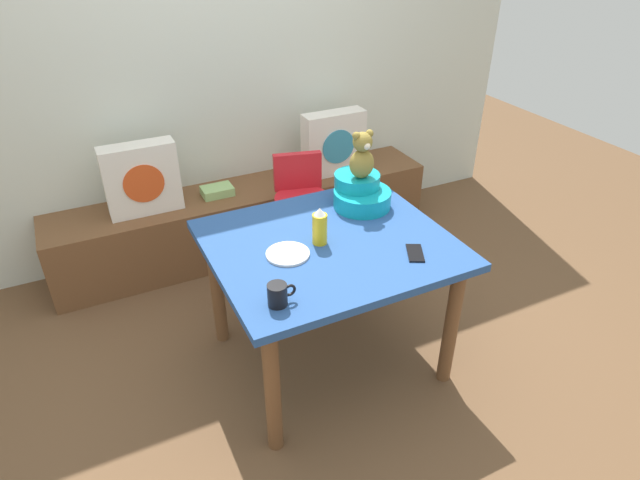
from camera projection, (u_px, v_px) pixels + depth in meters
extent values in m
plane|color=brown|center=(328.00, 356.00, 2.94)|extent=(8.00, 8.00, 0.00)
cube|color=silver|center=(222.00, 52.00, 3.40)|extent=(4.40, 0.10, 2.60)
cube|color=brown|center=(248.00, 219.00, 3.76)|extent=(2.60, 0.44, 0.46)
cube|color=white|center=(142.00, 179.00, 3.26)|extent=(0.44, 0.14, 0.44)
cylinder|color=#D84C1E|center=(144.00, 184.00, 3.21)|extent=(0.24, 0.01, 0.24)
cube|color=white|center=(334.00, 143.00, 3.75)|extent=(0.44, 0.14, 0.44)
cylinder|color=teal|center=(339.00, 147.00, 3.69)|extent=(0.24, 0.01, 0.24)
cube|color=#98C677|center=(217.00, 191.00, 3.55)|extent=(0.20, 0.14, 0.06)
cube|color=#264C8C|center=(329.00, 245.00, 2.56)|extent=(1.12, 0.98, 0.04)
cylinder|color=brown|center=(273.00, 390.00, 2.27)|extent=(0.07, 0.07, 0.70)
cylinder|color=brown|center=(451.00, 325.00, 2.62)|extent=(0.07, 0.07, 0.70)
cylinder|color=brown|center=(217.00, 288.00, 2.88)|extent=(0.07, 0.07, 0.70)
cylinder|color=brown|center=(368.00, 246.00, 3.23)|extent=(0.07, 0.07, 0.70)
cylinder|color=red|center=(302.00, 204.00, 3.35)|extent=(0.34, 0.34, 0.10)
cube|color=red|center=(297.00, 171.00, 3.38)|extent=(0.30, 0.12, 0.24)
cube|color=white|center=(307.00, 208.00, 3.16)|extent=(0.34, 0.27, 0.02)
cylinder|color=silver|center=(292.00, 258.00, 3.34)|extent=(0.03, 0.03, 0.46)
cylinder|color=silver|center=(332.00, 248.00, 3.44)|extent=(0.03, 0.03, 0.46)
cylinder|color=silver|center=(275.00, 237.00, 3.55)|extent=(0.03, 0.03, 0.46)
cylinder|color=silver|center=(313.00, 228.00, 3.66)|extent=(0.03, 0.03, 0.46)
cylinder|color=#119BAD|center=(362.00, 199.00, 2.82)|extent=(0.30, 0.30, 0.09)
cylinder|color=#119BAD|center=(357.00, 180.00, 2.82)|extent=(0.24, 0.24, 0.07)
ellipsoid|color=olive|center=(362.00, 164.00, 2.73)|extent=(0.13, 0.11, 0.15)
sphere|color=olive|center=(363.00, 142.00, 2.67)|extent=(0.10, 0.10, 0.10)
sphere|color=beige|center=(367.00, 146.00, 2.64)|extent=(0.04, 0.04, 0.04)
sphere|color=olive|center=(356.00, 136.00, 2.63)|extent=(0.04, 0.04, 0.04)
sphere|color=olive|center=(370.00, 133.00, 2.66)|extent=(0.04, 0.04, 0.04)
cylinder|color=gold|center=(320.00, 229.00, 2.49)|extent=(0.07, 0.07, 0.15)
cone|color=white|center=(320.00, 211.00, 2.45)|extent=(0.06, 0.06, 0.03)
cylinder|color=black|center=(277.00, 295.00, 2.12)|extent=(0.08, 0.08, 0.09)
torus|color=black|center=(289.00, 290.00, 2.13)|extent=(0.06, 0.01, 0.06)
cylinder|color=white|center=(288.00, 254.00, 2.44)|extent=(0.20, 0.20, 0.01)
cube|color=black|center=(415.00, 253.00, 2.45)|extent=(0.13, 0.16, 0.01)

